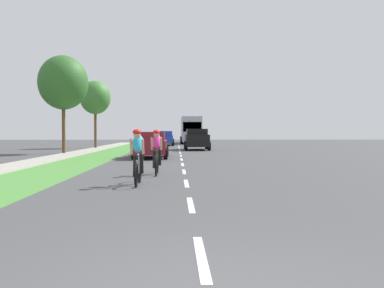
# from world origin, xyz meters

# --- Properties ---
(ground_plane) EXTENTS (120.00, 120.00, 0.00)m
(ground_plane) POSITION_xyz_m (0.00, 20.00, 0.00)
(ground_plane) COLOR #424244
(grass_verge) EXTENTS (2.72, 70.00, 0.01)m
(grass_verge) POSITION_xyz_m (-5.10, 20.00, 0.00)
(grass_verge) COLOR #478438
(grass_verge) RESTS_ON ground_plane
(sidewalk_concrete) EXTENTS (1.80, 70.00, 0.10)m
(sidewalk_concrete) POSITION_xyz_m (-7.36, 20.00, 0.00)
(sidewalk_concrete) COLOR #9E998E
(sidewalk_concrete) RESTS_ON ground_plane
(lane_markings_center) EXTENTS (0.12, 54.30, 0.01)m
(lane_markings_center) POSITION_xyz_m (0.00, 24.00, 0.00)
(lane_markings_center) COLOR white
(lane_markings_center) RESTS_ON ground_plane
(cyclist_lead) EXTENTS (0.42, 1.72, 1.58)m
(cyclist_lead) POSITION_xyz_m (-1.38, 7.93, 0.81)
(cyclist_lead) COLOR black
(cyclist_lead) RESTS_ON ground_plane
(cyclist_trailing) EXTENTS (0.42, 1.72, 1.58)m
(cyclist_trailing) POSITION_xyz_m (-0.98, 10.71, 0.81)
(cyclist_trailing) COLOR black
(cyclist_trailing) RESTS_ON ground_plane
(sedan_maroon) EXTENTS (1.98, 4.30, 1.52)m
(sedan_maroon) POSITION_xyz_m (-1.76, 20.25, 0.77)
(sedan_maroon) COLOR maroon
(sedan_maroon) RESTS_ON ground_plane
(suv_black) EXTENTS (2.15, 4.70, 1.79)m
(suv_black) POSITION_xyz_m (1.47, 31.19, 0.95)
(suv_black) COLOR black
(suv_black) RESTS_ON ground_plane
(pickup_blue) EXTENTS (2.22, 5.10, 1.64)m
(pickup_blue) POSITION_xyz_m (-1.64, 42.56, 0.83)
(pickup_blue) COLOR #23389E
(pickup_blue) RESTS_ON ground_plane
(bus_silver) EXTENTS (2.78, 11.60, 3.48)m
(bus_silver) POSITION_xyz_m (1.68, 51.89, 1.98)
(bus_silver) COLOR #A5A8AD
(bus_silver) RESTS_ON ground_plane
(street_tree_near) EXTENTS (3.42, 3.42, 6.84)m
(street_tree_near) POSITION_xyz_m (-8.15, 25.15, 4.95)
(street_tree_near) COLOR brown
(street_tree_near) RESTS_ON ground_plane
(street_tree_far) EXTENTS (2.86, 2.86, 6.37)m
(street_tree_far) POSITION_xyz_m (-7.93, 35.22, 4.77)
(street_tree_far) COLOR brown
(street_tree_far) RESTS_ON ground_plane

